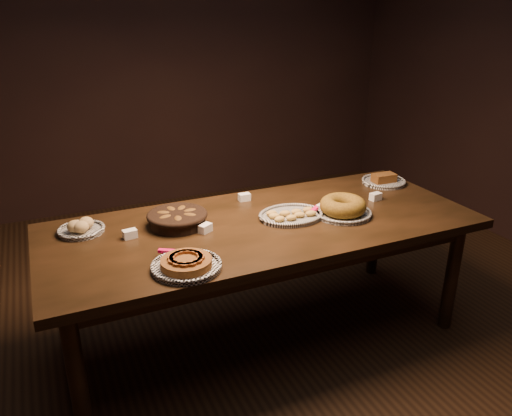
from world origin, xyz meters
name	(u,v)px	position (x,y,z in m)	size (l,w,h in m)	color
ground	(263,334)	(0.00, 0.00, 0.00)	(5.00, 5.00, 0.00)	black
buffet_table	(263,234)	(0.00, 0.00, 0.68)	(2.40, 1.00, 0.75)	black
apple_tart_plate	(186,264)	(-0.55, -0.34, 0.77)	(0.33, 0.35, 0.06)	white
madeleine_platter	(291,215)	(0.17, -0.01, 0.77)	(0.37, 0.31, 0.04)	black
bundt_cake_plate	(343,208)	(0.46, -0.09, 0.79)	(0.36, 0.38, 0.10)	black
croissant_basket	(177,217)	(-0.45, 0.15, 0.80)	(0.35, 0.35, 0.08)	black
bread_roll_plate	(81,228)	(-0.94, 0.27, 0.78)	(0.24, 0.24, 0.08)	white
loaf_plate	(384,181)	(1.02, 0.26, 0.77)	(0.29, 0.29, 0.07)	black
tent_cards	(261,212)	(0.03, 0.10, 0.77)	(1.57, 0.41, 0.04)	white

